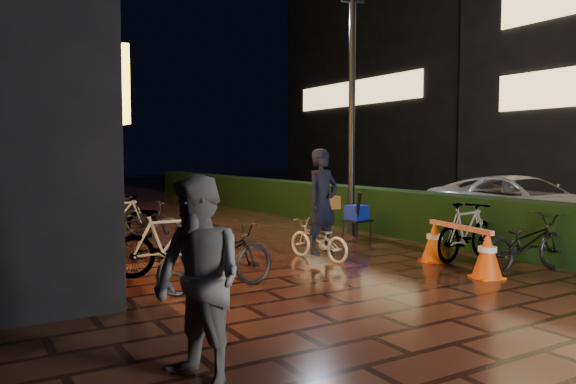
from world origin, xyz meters
TOP-DOWN VIEW (x-y plane):
  - ground at (0.00, 0.00)m, footprint 80.00×80.00m
  - asphalt_road at (9.00, 5.00)m, footprint 11.00×60.00m
  - hedge at (3.30, 8.00)m, footprint 0.70×20.00m
  - bystander_person at (-3.57, -1.85)m, footprint 0.83×0.95m
  - van at (6.12, 2.34)m, footprint 2.19×4.65m
  - far_buildings at (17.23, 9.61)m, footprint 9.08×31.00m
  - lamp_post_hedge at (2.53, 4.11)m, footprint 0.52×0.24m
  - lamp_post_sf at (-2.89, 9.91)m, footprint 0.46×0.14m
  - cyclist at (0.16, 1.89)m, footprint 0.75×1.39m
  - traffic_barrier at (1.60, 0.15)m, footprint 0.71×1.74m
  - cart_assembly at (2.06, 3.31)m, footprint 0.63×0.66m
  - parked_bikes_storefront at (-2.28, 3.92)m, footprint 1.98×6.14m
  - parked_bikes_hedge at (2.33, 0.02)m, footprint 1.81×1.86m

SIDE VIEW (x-z plane):
  - ground at x=0.00m, z-range 0.00..0.00m
  - asphalt_road at x=9.00m, z-range 0.00..0.01m
  - traffic_barrier at x=1.60m, z-range 0.00..0.71m
  - parked_bikes_storefront at x=-2.28m, z-range -0.03..0.96m
  - parked_bikes_hedge at x=2.33m, z-range -0.03..0.96m
  - hedge at x=3.30m, z-range 0.00..1.00m
  - cart_assembly at x=2.06m, z-range 0.01..1.06m
  - van at x=6.12m, z-range 0.01..1.29m
  - cyclist at x=0.16m, z-range -0.24..1.65m
  - bystander_person at x=-3.57m, z-range 0.00..1.66m
  - lamp_post_sf at x=-2.89m, z-range 0.24..5.02m
  - lamp_post_hedge at x=2.53m, z-range 0.27..5.76m
  - far_buildings at x=17.23m, z-range -0.53..13.47m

